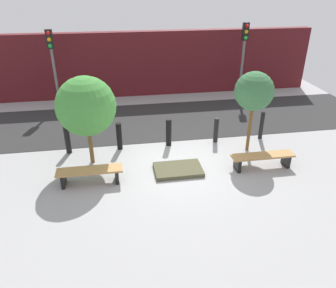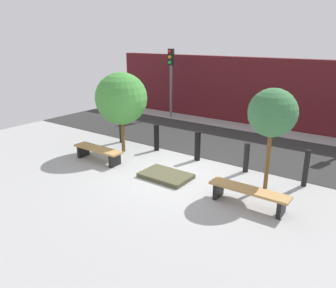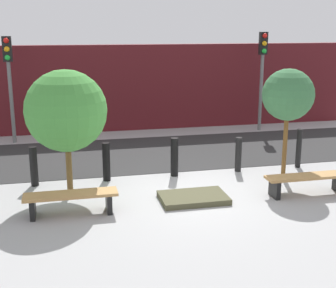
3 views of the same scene
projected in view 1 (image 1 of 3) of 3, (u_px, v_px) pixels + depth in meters
The scene contains 15 objects.
ground_plane at pixel (176, 165), 10.37m from camera, with size 18.00×18.00×0.00m, color #9E9E9E.
road_strip at pixel (160, 120), 13.57m from camera, with size 18.00×3.99×0.01m, color #2B2B2B.
building_facade at pixel (149, 64), 15.94m from camera, with size 16.20×0.50×3.05m, color #511419.
bench_left at pixel (90, 173), 9.34m from camera, with size 1.87×0.47×0.45m.
bench_right at pixel (262, 158), 10.09m from camera, with size 1.96×0.43×0.46m.
planter_bed at pixel (178, 170), 10.01m from camera, with size 1.45×0.94×0.12m, color #4C4A32.
tree_behind_left_bench at pixel (86, 106), 9.67m from camera, with size 1.79×1.79×2.81m.
tree_behind_right_bench at pixel (254, 92), 10.34m from camera, with size 1.25×1.25×2.72m.
bollard_far_left at pixel (67, 140), 10.89m from camera, with size 0.18×0.18×0.95m, color black.
bollard_left at pixel (119, 136), 11.14m from camera, with size 0.19×0.19×0.95m, color black.
bollard_center at pixel (169, 132), 11.38m from camera, with size 0.20×0.20×0.98m, color black.
bollard_right at pixel (216, 130), 11.64m from camera, with size 0.17×0.17×0.91m, color black.
bollard_far_right at pixel (262, 125), 11.85m from camera, with size 0.14×0.14×1.05m, color black.
traffic_light_west at pixel (52, 55), 13.87m from camera, with size 0.28×0.27×3.39m.
traffic_light_mid_west at pixel (244, 47), 15.07m from camera, with size 0.28×0.27×3.49m.
Camera 1 is at (-1.69, -8.76, 5.35)m, focal length 35.00 mm.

